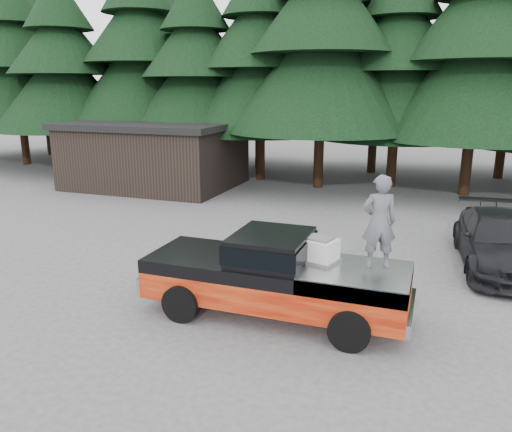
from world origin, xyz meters
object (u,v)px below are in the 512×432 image
(pickup_truck, at_px, (275,288))
(man_on_bed, at_px, (379,222))
(air_compressor, at_px, (319,251))
(utility_building, at_px, (156,154))
(parked_car, at_px, (500,241))

(pickup_truck, relative_size, man_on_bed, 3.01)
(pickup_truck, bearing_deg, air_compressor, 13.18)
(utility_building, bearing_deg, man_on_bed, -43.83)
(utility_building, bearing_deg, pickup_truck, -49.84)
(air_compressor, relative_size, man_on_bed, 0.36)
(air_compressor, bearing_deg, pickup_truck, -151.07)
(air_compressor, distance_m, parked_car, 6.51)
(air_compressor, xyz_separation_m, utility_building, (-11.41, 12.19, 0.09))
(parked_car, bearing_deg, utility_building, 150.59)
(pickup_truck, xyz_separation_m, air_compressor, (0.94, 0.22, 0.91))
(pickup_truck, relative_size, air_compressor, 8.40)
(pickup_truck, relative_size, utility_building, 0.71)
(air_compressor, distance_m, utility_building, 16.70)
(man_on_bed, bearing_deg, parked_car, -142.35)
(air_compressor, distance_m, man_on_bed, 1.43)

